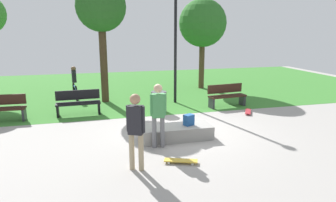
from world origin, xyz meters
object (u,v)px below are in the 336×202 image
at_px(skateboard_spare, 248,111).
at_px(lamp_post, 175,34).
at_px(trash_bin, 159,102).
at_px(tree_tall_oak, 203,24).
at_px(concrete_ledge, 177,132).
at_px(cyclist_on_bicycle, 75,85).
at_px(park_bench_near_lamppost, 1,108).
at_px(tree_broad_elm, 101,8).
at_px(skater_performing_trick, 136,126).
at_px(skateboard_by_ledge, 181,161).
at_px(skater_watching, 158,111).
at_px(park_bench_center_lawn, 78,102).
at_px(park_bench_far_right, 227,95).
at_px(backpack_on_ledge, 189,120).

height_order(skateboard_spare, lamp_post, lamp_post).
relative_size(lamp_post, trash_bin, 6.11).
xyz_separation_m(skateboard_spare, tree_tall_oak, (0.07, 5.26, 3.35)).
relative_size(concrete_ledge, cyclist_on_bicycle, 1.13).
xyz_separation_m(park_bench_near_lamppost, tree_broad_elm, (3.65, 2.08, 3.49)).
bearing_deg(tree_tall_oak, skater_performing_trick, -118.86).
bearing_deg(lamp_post, trash_bin, -127.68).
bearing_deg(tree_tall_oak, cyclist_on_bicycle, -172.00).
height_order(skateboard_by_ledge, trash_bin, trash_bin).
height_order(park_bench_near_lamppost, cyclist_on_bicycle, cyclist_on_bicycle).
distance_m(skater_watching, tree_tall_oak, 9.10).
relative_size(park_bench_center_lawn, park_bench_near_lamppost, 1.00).
distance_m(skater_performing_trick, cyclist_on_bicycle, 8.19).
relative_size(skater_performing_trick, cyclist_on_bicycle, 0.98).
relative_size(skateboard_spare, cyclist_on_bicycle, 0.44).
relative_size(skateboard_spare, lamp_post, 0.16).
bearing_deg(park_bench_far_right, tree_tall_oak, 84.01).
distance_m(skateboard_by_ledge, cyclist_on_bicycle, 8.41).
distance_m(skateboard_by_ledge, park_bench_far_right, 5.89).
xyz_separation_m(concrete_ledge, cyclist_on_bicycle, (-3.08, 6.31, 0.44)).
bearing_deg(skateboard_spare, concrete_ledge, -149.98).
distance_m(skateboard_by_ledge, tree_broad_elm, 8.06).
height_order(skater_performing_trick, skater_watching, skater_performing_trick).
distance_m(park_bench_near_lamppost, cyclist_on_bicycle, 3.89).
distance_m(park_bench_far_right, tree_tall_oak, 5.05).
bearing_deg(skateboard_by_ledge, skateboard_spare, 43.55).
xyz_separation_m(skateboard_spare, trash_bin, (-3.27, 1.03, 0.34)).
bearing_deg(skater_watching, park_bench_near_lamppost, 142.02).
distance_m(concrete_ledge, skateboard_by_ledge, 1.67).
bearing_deg(trash_bin, tree_tall_oak, 51.73).
xyz_separation_m(concrete_ledge, skateboard_spare, (3.42, 1.98, -0.13)).
distance_m(concrete_ledge, park_bench_near_lamppost, 6.30).
bearing_deg(park_bench_far_right, skater_watching, -135.51).
xyz_separation_m(backpack_on_ledge, skateboard_spare, (3.05, 1.98, -0.48)).
distance_m(trash_bin, cyclist_on_bicycle, 4.63).
relative_size(park_bench_center_lawn, trash_bin, 2.01).
xyz_separation_m(skater_watching, park_bench_center_lawn, (-2.18, 3.90, -0.54)).
xyz_separation_m(park_bench_far_right, tree_tall_oak, (0.43, 4.09, 2.94)).
bearing_deg(skater_performing_trick, backpack_on_ledge, 43.18).
bearing_deg(park_bench_near_lamppost, skateboard_spare, -7.92).
relative_size(backpack_on_ledge, lamp_post, 0.07).
bearing_deg(skater_watching, tree_tall_oak, 61.81).
bearing_deg(tree_tall_oak, tree_broad_elm, -159.65).
distance_m(park_bench_near_lamppost, trash_bin, 5.57).
bearing_deg(tree_broad_elm, lamp_post, -17.64).
height_order(skater_performing_trick, skateboard_by_ledge, skater_performing_trick).
relative_size(park_bench_center_lawn, lamp_post, 0.33).
xyz_separation_m(trash_bin, cyclist_on_bicycle, (-3.23, 3.31, 0.23)).
distance_m(backpack_on_ledge, skater_watching, 1.24).
bearing_deg(skater_performing_trick, park_bench_near_lamppost, 129.05).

